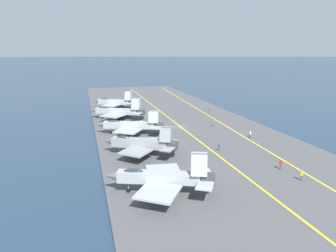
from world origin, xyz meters
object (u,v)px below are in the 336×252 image
at_px(parked_jet_third, 131,125).
at_px(parked_jet_fourth, 118,111).
at_px(crew_red_vest, 281,164).
at_px(crew_brown_vest, 209,110).
at_px(parked_jet_second, 141,143).
at_px(crew_blue_vest, 219,146).
at_px(crew_green_vest, 213,123).
at_px(crew_yellow_vest, 302,175).
at_px(crew_white_vest, 250,134).
at_px(parked_jet_fifth, 115,102).
at_px(parked_jet_nearest, 161,178).

height_order(parked_jet_third, parked_jet_fourth, parked_jet_fourth).
height_order(crew_red_vest, crew_brown_vest, crew_red_vest).
distance_m(parked_jet_second, crew_blue_vest, 16.18).
distance_m(crew_green_vest, crew_yellow_vest, 35.89).
height_order(crew_brown_vest, crew_white_vest, crew_white_vest).
bearing_deg(parked_jet_fifth, crew_blue_vest, -163.15).
relative_size(crew_yellow_vest, crew_white_vest, 0.95).
xyz_separation_m(parked_jet_third, crew_blue_vest, (-17.51, -15.54, -1.37)).
distance_m(crew_green_vest, crew_white_vest, 13.09).
relative_size(parked_jet_fifth, crew_brown_vest, 8.61).
relative_size(crew_brown_vest, crew_blue_vest, 1.04).
bearing_deg(parked_jet_nearest, crew_green_vest, -34.37).
height_order(parked_jet_nearest, crew_brown_vest, parked_jet_nearest).
relative_size(parked_jet_fifth, crew_blue_vest, 8.91).
xyz_separation_m(crew_green_vest, crew_yellow_vest, (-35.88, 0.86, -0.07)).
bearing_deg(crew_green_vest, parked_jet_fourth, 55.69).
distance_m(crew_green_vest, crew_red_vest, 31.02).
xyz_separation_m(parked_jet_second, crew_green_vest, (17.17, -23.05, -1.44)).
bearing_deg(parked_jet_second, crew_brown_vest, -40.45).
height_order(parked_jet_fourth, crew_white_vest, parked_jet_fourth).
xyz_separation_m(crew_red_vest, crew_blue_vest, (12.07, 5.87, -0.05)).
relative_size(parked_jet_nearest, crew_blue_vest, 9.42).
bearing_deg(crew_green_vest, crew_white_vest, -162.85).
bearing_deg(crew_blue_vest, crew_white_vest, -59.47).
bearing_deg(crew_white_vest, crew_blue_vest, 120.53).
relative_size(parked_jet_fourth, crew_white_vest, 9.58).
height_order(crew_red_vest, crew_yellow_vest, crew_red_vest).
height_order(crew_green_vest, crew_yellow_vest, crew_green_vest).
height_order(parked_jet_nearest, crew_green_vest, parked_jet_nearest).
distance_m(parked_jet_fifth, crew_white_vest, 52.87).
distance_m(parked_jet_second, parked_jet_third, 15.76).
distance_m(parked_jet_nearest, crew_white_vest, 34.78).
bearing_deg(parked_jet_fourth, parked_jet_nearest, -179.64).
bearing_deg(parked_jet_fifth, crew_brown_vest, -117.92).
bearing_deg(crew_white_vest, parked_jet_second, 99.84).
bearing_deg(crew_red_vest, crew_blue_vest, 25.94).
height_order(crew_green_vest, crew_white_vest, crew_green_vest).
distance_m(parked_jet_third, crew_brown_vest, 34.80).
relative_size(crew_blue_vest, crew_yellow_vest, 1.00).
xyz_separation_m(parked_jet_third, crew_red_vest, (-29.58, -21.41, -1.32)).
bearing_deg(crew_red_vest, crew_yellow_vest, -176.47).
height_order(parked_jet_fifth, crew_green_vest, parked_jet_fifth).
bearing_deg(parked_jet_nearest, crew_brown_vest, -30.05).
xyz_separation_m(crew_brown_vest, crew_blue_vest, (-36.49, 13.60, -0.03)).
xyz_separation_m(parked_jet_fourth, crew_blue_vest, (-35.07, -16.62, -1.52)).
relative_size(parked_jet_fifth, crew_red_vest, 8.44).
relative_size(parked_jet_second, crew_white_vest, 8.48).
bearing_deg(crew_yellow_vest, crew_white_vest, -11.42).
xyz_separation_m(parked_jet_fifth, crew_blue_vest, (-52.05, -15.77, -1.52)).
relative_size(parked_jet_nearest, parked_jet_second, 1.06).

